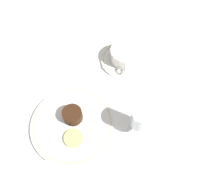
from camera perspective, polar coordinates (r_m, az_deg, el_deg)
name	(u,v)px	position (r m, az deg, el deg)	size (l,w,h in m)	color
ground_plane	(78,128)	(0.84, -7.37, -6.53)	(3.00, 3.00, 0.00)	white
dinner_plate	(73,125)	(0.84, -8.56, -5.88)	(0.26, 0.26, 0.01)	white
saucer	(123,60)	(0.94, 2.49, 8.36)	(0.16, 0.16, 0.01)	white
coffee_cup	(124,55)	(0.92, 2.73, 9.43)	(0.12, 0.10, 0.05)	white
spoon	(123,69)	(0.91, 2.35, 6.22)	(0.02, 0.11, 0.00)	silver
wine_glass	(141,119)	(0.75, 6.37, -4.52)	(0.07, 0.07, 0.14)	silver
fork	(87,73)	(0.92, -5.40, 5.48)	(0.04, 0.20, 0.01)	silver
dessert_cake	(73,115)	(0.82, -8.59, -3.69)	(0.06, 0.06, 0.04)	#381E0F
pineapple_slice	(74,138)	(0.81, -8.33, -8.67)	(0.06, 0.06, 0.01)	#EFE075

